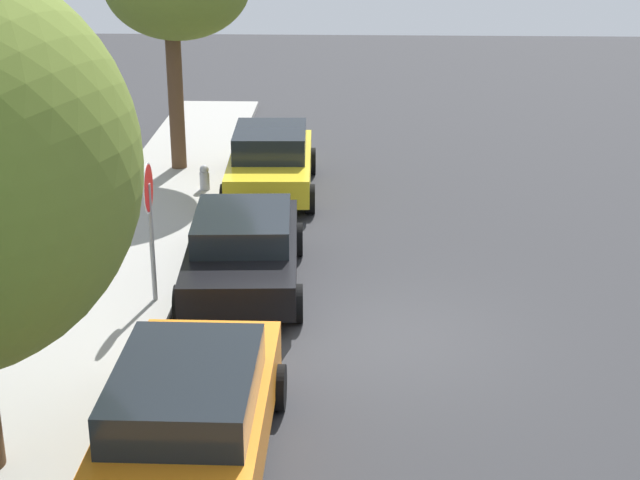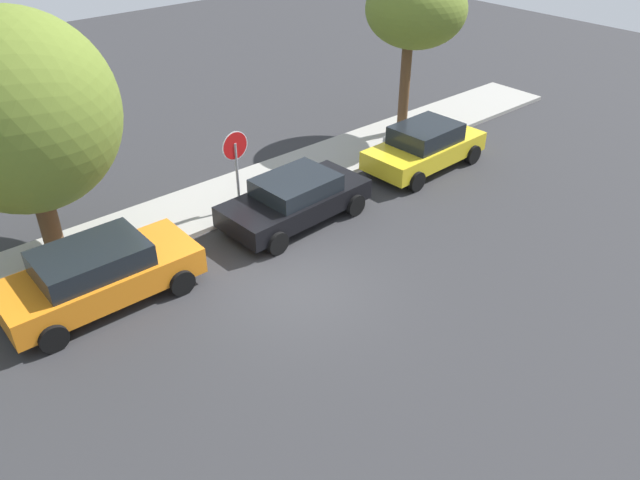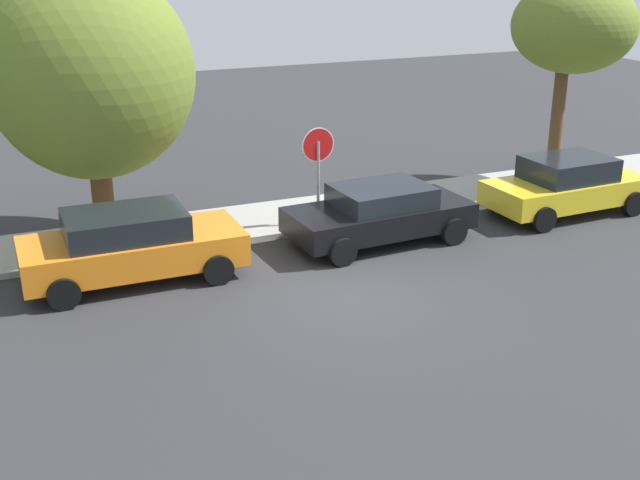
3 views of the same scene
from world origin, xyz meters
The scene contains 9 objects.
ground_plane centered at (0.00, 0.00, 0.00)m, with size 60.00×60.00×0.00m, color #2D2D30.
sidewalk_curb centered at (0.00, 4.83, 0.07)m, with size 32.00×2.47×0.14m, color #9E9B93.
stop_sign centered at (0.97, 3.92, 1.75)m, with size 0.83×0.08×2.53m.
parked_car_black centered at (1.94, 2.52, 0.71)m, with size 4.41×2.28×1.36m.
parked_car_orange centered at (-3.82, 2.54, 0.78)m, with size 4.51×2.12×1.50m.
parked_car_yellow centered at (7.33, 2.48, 0.76)m, with size 4.34×2.15×1.49m.
street_tree_mid_block centered at (8.89, 4.69, 4.45)m, with size 3.39×3.39×5.78m.
street_tree_far centered at (-3.94, 5.20, 3.90)m, with size 4.59×4.59×6.27m.
fire_hydrant centered at (7.04, 3.96, 0.36)m, with size 0.30×0.22×0.72m.
Camera 3 is at (-6.36, -13.20, 6.66)m, focal length 45.00 mm.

